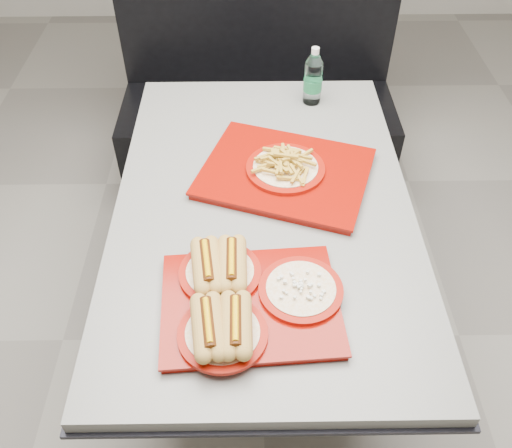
{
  "coord_description": "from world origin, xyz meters",
  "views": [
    {
      "loc": [
        -0.04,
        -1.22,
        1.87
      ],
      "look_at": [
        -0.03,
        -0.18,
        0.83
      ],
      "focal_mm": 38.0,
      "sensor_mm": 36.0,
      "label": 1
    }
  ],
  "objects_px": {
    "water_bottle": "(313,79)",
    "booth_bench": "(258,103)",
    "diner_table": "(263,238)",
    "tray_far": "(285,170)",
    "tray_near": "(243,299)"
  },
  "relations": [
    {
      "from": "diner_table",
      "to": "booth_bench",
      "type": "xyz_separation_m",
      "value": [
        0.0,
        1.09,
        -0.18
      ]
    },
    {
      "from": "booth_bench",
      "to": "diner_table",
      "type": "bearing_deg",
      "value": -90.0
    },
    {
      "from": "booth_bench",
      "to": "tray_far",
      "type": "bearing_deg",
      "value": -85.86
    },
    {
      "from": "water_bottle",
      "to": "booth_bench",
      "type": "bearing_deg",
      "value": 109.63
    },
    {
      "from": "booth_bench",
      "to": "tray_far",
      "type": "distance_m",
      "value": 1.06
    },
    {
      "from": "tray_far",
      "to": "water_bottle",
      "type": "xyz_separation_m",
      "value": [
        0.12,
        0.44,
        0.06
      ]
    },
    {
      "from": "diner_table",
      "to": "water_bottle",
      "type": "relative_size",
      "value": 6.55
    },
    {
      "from": "diner_table",
      "to": "tray_far",
      "type": "height_order",
      "value": "tray_far"
    },
    {
      "from": "diner_table",
      "to": "booth_bench",
      "type": "bearing_deg",
      "value": 90.0
    },
    {
      "from": "diner_table",
      "to": "tray_near",
      "type": "distance_m",
      "value": 0.45
    },
    {
      "from": "diner_table",
      "to": "booth_bench",
      "type": "relative_size",
      "value": 1.05
    },
    {
      "from": "tray_near",
      "to": "tray_far",
      "type": "bearing_deg",
      "value": 75.37
    },
    {
      "from": "tray_near",
      "to": "water_bottle",
      "type": "height_order",
      "value": "water_bottle"
    },
    {
      "from": "tray_far",
      "to": "tray_near",
      "type": "bearing_deg",
      "value": -104.63
    },
    {
      "from": "diner_table",
      "to": "tray_far",
      "type": "relative_size",
      "value": 2.31
    }
  ]
}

